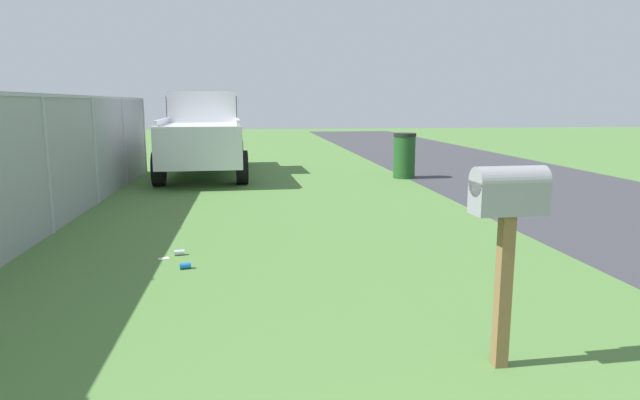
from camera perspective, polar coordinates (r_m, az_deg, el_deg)
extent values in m
cube|color=brown|center=(3.98, 18.45, -8.99)|extent=(0.09, 0.09, 1.08)
cube|color=gray|center=(3.83, 18.98, 0.24)|extent=(0.23, 0.50, 0.22)
cylinder|color=gray|center=(3.81, 19.07, 1.87)|extent=(0.23, 0.50, 0.20)
cube|color=red|center=(3.91, 18.33, 1.46)|extent=(0.02, 0.04, 0.18)
cube|color=silver|center=(14.30, -11.98, 6.09)|extent=(5.66, 2.04, 0.90)
cube|color=silver|center=(14.95, -11.99, 9.43)|extent=(1.97, 1.74, 0.76)
cube|color=black|center=(14.95, -11.99, 9.43)|extent=(1.91, 1.78, 0.53)
cube|color=silver|center=(13.12, -15.95, 7.82)|extent=(2.91, 0.20, 0.12)
cube|color=silver|center=(13.04, -8.59, 8.08)|extent=(2.91, 0.20, 0.12)
cylinder|color=black|center=(16.24, -14.86, 4.64)|extent=(0.77, 0.29, 0.76)
cylinder|color=black|center=(16.17, -8.44, 4.85)|extent=(0.77, 0.29, 0.76)
cylinder|color=black|center=(12.59, -16.36, 3.11)|extent=(0.77, 0.29, 0.76)
cylinder|color=black|center=(12.50, -8.08, 3.37)|extent=(0.77, 0.29, 0.76)
cylinder|color=#1E4C1E|center=(13.55, 8.73, 4.40)|extent=(0.52, 0.52, 1.01)
cylinder|color=black|center=(13.51, 8.79, 6.70)|extent=(0.55, 0.55, 0.08)
cylinder|color=#9EA3A8|center=(8.45, -26.46, 3.30)|extent=(0.07, 0.07, 1.93)
cylinder|color=#9EA3A8|center=(10.71, -22.34, 4.79)|extent=(0.07, 0.07, 1.93)
cylinder|color=#9EA3A8|center=(13.01, -19.65, 5.74)|extent=(0.07, 0.07, 1.93)
cylinder|color=#9EA3A8|center=(15.33, -17.77, 6.40)|extent=(0.07, 0.07, 1.93)
cube|color=#9EA3A8|center=(8.41, -26.96, 9.64)|extent=(14.23, 0.04, 0.04)
cube|color=gray|center=(8.45, -26.46, 3.30)|extent=(14.23, 0.01, 1.93)
cylinder|color=blue|center=(6.27, -13.78, -6.65)|extent=(0.09, 0.13, 0.07)
cylinder|color=silver|center=(6.84, -14.37, -5.29)|extent=(0.08, 0.13, 0.07)
cube|color=silver|center=(6.75, -15.91, -5.82)|extent=(0.13, 0.15, 0.01)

